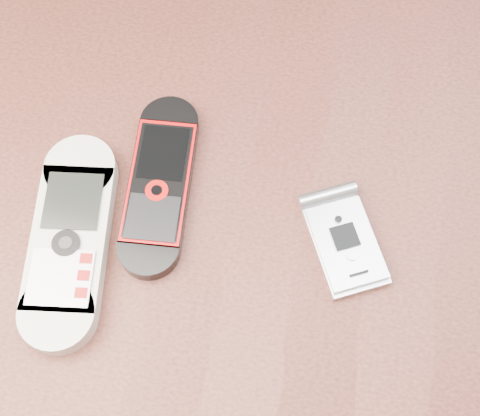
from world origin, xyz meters
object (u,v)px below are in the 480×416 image
nokia_white (70,239)px  nokia_black_red (160,184)px  table (235,256)px  motorola_razr (345,242)px

nokia_white → nokia_black_red: size_ratio=1.11×
table → motorola_razr: motorola_razr is taller
nokia_black_red → motorola_razr: nokia_black_red is taller
table → motorola_razr: bearing=-9.2°
table → nokia_white: bearing=-159.0°
table → nokia_white: (-0.12, -0.05, 0.12)m
nokia_black_red → motorola_razr: bearing=-12.9°
nokia_white → motorola_razr: size_ratio=1.92×
table → nokia_white: size_ratio=6.89×
table → nokia_black_red: nokia_black_red is taller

